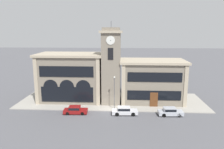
% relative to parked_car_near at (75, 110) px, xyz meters
% --- Properties ---
extents(ground_plane, '(300.00, 300.00, 0.00)m').
position_rel_parked_car_near_xyz_m(ground_plane, '(6.08, 1.33, -0.70)').
color(ground_plane, '#56565B').
extents(sidewalk_kerb, '(38.02, 12.21, 0.15)m').
position_rel_parked_car_near_xyz_m(sidewalk_kerb, '(6.08, 7.43, -0.63)').
color(sidewalk_kerb, '#A39E93').
rests_on(sidewalk_kerb, ground_plane).
extents(clock_tower, '(4.32, 4.32, 16.40)m').
position_rel_parked_car_near_xyz_m(clock_tower, '(6.08, 5.94, 6.96)').
color(clock_tower, gray).
rests_on(clock_tower, ground_plane).
extents(town_hall_left_wing, '(13.60, 8.09, 9.97)m').
position_rel_parked_car_near_xyz_m(town_hall_left_wing, '(-2.48, 7.80, 4.31)').
color(town_hall_left_wing, gray).
rests_on(town_hall_left_wing, ground_plane).
extents(town_hall_right_wing, '(13.20, 8.09, 8.72)m').
position_rel_parked_car_near_xyz_m(town_hall_right_wing, '(14.44, 7.81, 3.69)').
color(town_hall_right_wing, gray).
rests_on(town_hall_right_wing, ground_plane).
extents(parked_car_near, '(4.29, 2.01, 1.35)m').
position_rel_parked_car_near_xyz_m(parked_car_near, '(0.00, 0.00, 0.00)').
color(parked_car_near, maroon).
rests_on(parked_car_near, ground_plane).
extents(parked_car_mid, '(4.59, 1.97, 1.41)m').
position_rel_parked_car_near_xyz_m(parked_car_mid, '(8.79, -0.00, 0.04)').
color(parked_car_mid, silver).
rests_on(parked_car_mid, ground_plane).
extents(parked_car_far, '(4.33, 1.94, 1.44)m').
position_rel_parked_car_near_xyz_m(parked_car_far, '(16.77, 0.00, 0.05)').
color(parked_car_far, '#B2B7C1').
rests_on(parked_car_far, ground_plane).
extents(street_lamp, '(0.36, 0.36, 6.31)m').
position_rel_parked_car_near_xyz_m(street_lamp, '(6.89, 2.11, 3.54)').
color(street_lamp, '#4C4C51').
rests_on(street_lamp, sidewalk_kerb).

